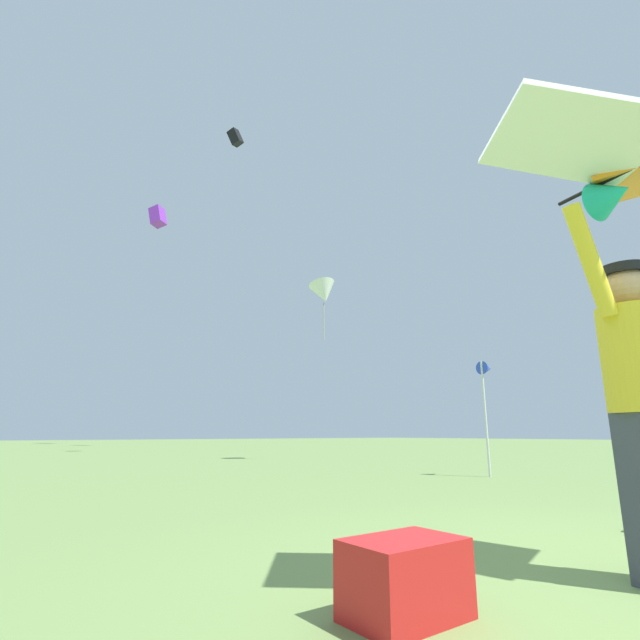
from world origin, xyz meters
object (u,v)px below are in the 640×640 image
object	(u,v)px
distant_kite_purple_low_left	(158,217)
cooler_box	(405,579)
distant_kite_white_overhead_distant	(324,293)
marker_flag	(486,376)
distant_kite_black_high_right	(235,137)
held_stunt_kite	(621,167)

from	to	relation	value
distant_kite_purple_low_left	cooler_box	distance (m)	35.93
distant_kite_white_overhead_distant	distant_kite_purple_low_left	xyz separation A→B (m)	(1.93, 21.92, 11.28)
distant_kite_white_overhead_distant	distant_kite_purple_low_left	size ratio (longest dim) A/B	1.19
marker_flag	distant_kite_purple_low_left	bearing A→B (deg)	84.51
distant_kite_white_overhead_distant	distant_kite_purple_low_left	bearing A→B (deg)	84.98
distant_kite_purple_low_left	distant_kite_black_high_right	xyz separation A→B (m)	(1.38, -9.05, 2.18)
cooler_box	distant_kite_black_high_right	bearing A→B (deg)	66.68
distant_kite_white_overhead_distant	marker_flag	size ratio (longest dim) A/B	0.94
held_stunt_kite	distant_kite_black_high_right	size ratio (longest dim) A/B	1.54
cooler_box	marker_flag	world-z (taller)	marker_flag
distant_kite_white_overhead_distant	marker_flag	bearing A→B (deg)	-97.30
cooler_box	marker_flag	distance (m)	7.15
distant_kite_purple_low_left	cooler_box	bearing A→B (deg)	-105.61
held_stunt_kite	distant_kite_white_overhead_distant	bearing A→B (deg)	60.61
held_stunt_kite	cooler_box	bearing A→B (deg)	156.08
held_stunt_kite	cooler_box	distance (m)	2.48
marker_flag	held_stunt_kite	bearing A→B (deg)	-139.35
distant_kite_purple_low_left	marker_flag	distance (m)	31.15
marker_flag	cooler_box	bearing A→B (deg)	-149.87
distant_kite_white_overhead_distant	cooler_box	world-z (taller)	distant_kite_white_overhead_distant
distant_kite_black_high_right	held_stunt_kite	bearing A→B (deg)	-111.23
marker_flag	distant_kite_white_overhead_distant	bearing A→B (deg)	82.70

